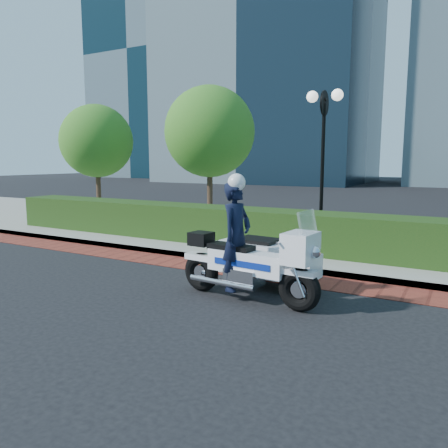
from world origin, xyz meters
The scene contains 9 objects.
ground centered at (0.00, 0.00, 0.00)m, with size 120.00×120.00×0.00m, color black.
brick_strip centered at (0.00, 1.50, 0.01)m, with size 60.00×1.00×0.01m, color maroon.
sidewalk centered at (0.00, 6.00, 0.07)m, with size 60.00×8.00×0.15m, color gray.
hedge_main centered at (0.00, 3.60, 0.65)m, with size 18.00×1.20×1.00m, color #133311.
lamppost centered at (1.00, 5.20, 2.96)m, with size 1.02×0.70×4.21m.
tree_a centered at (-9.00, 6.50, 3.22)m, with size 3.00×3.00×4.58m.
tree_b centered at (-3.50, 6.50, 3.43)m, with size 3.20×3.20×4.89m.
tower_far_left centered at (-36.00, 46.00, 17.00)m, with size 16.00×14.00×34.00m, color black.
police_motorcycle centered at (1.29, 0.15, 0.76)m, with size 2.75×2.03×2.23m.
Camera 1 is at (4.67, -6.92, 2.46)m, focal length 35.00 mm.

